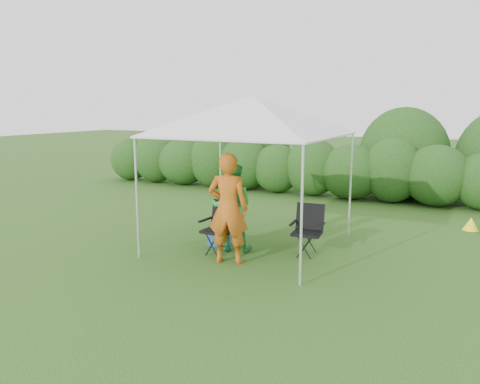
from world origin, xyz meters
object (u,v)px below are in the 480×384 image
at_px(woman, 232,207).
at_px(cooler, 219,237).
at_px(chair_right, 308,226).
at_px(chair_left, 221,224).
at_px(man, 228,209).
at_px(canopy, 252,116).

bearing_deg(woman, cooler, -36.67).
height_order(chair_right, woman, woman).
height_order(chair_left, man, man).
height_order(chair_right, man, man).
bearing_deg(chair_right, man, -140.22).
bearing_deg(man, cooler, -66.49).
xyz_separation_m(chair_right, cooler, (-1.69, -0.26, -0.34)).
distance_m(woman, cooler, 0.73).
bearing_deg(chair_right, woman, -169.29).
distance_m(canopy, woman, 1.71).
height_order(chair_right, chair_left, chair_left).
bearing_deg(chair_left, cooler, 127.01).
xyz_separation_m(canopy, chair_left, (-0.35, -0.59, -1.93)).
distance_m(man, woman, 0.75).
bearing_deg(woman, man, 96.64).
distance_m(chair_right, woman, 1.43).
xyz_separation_m(man, woman, (-0.28, 0.68, -0.13)).
bearing_deg(chair_left, man, -46.22).
xyz_separation_m(chair_right, chair_left, (-1.46, -0.61, 0.02)).
bearing_deg(canopy, cooler, -157.36).
height_order(chair_right, cooler, chair_right).
distance_m(man, cooler, 1.28).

